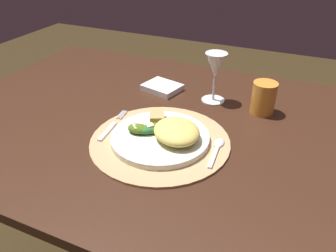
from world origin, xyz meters
TOP-DOWN VIEW (x-y plane):
  - dining_table at (0.00, 0.00)m, footprint 1.27×0.90m
  - placemat at (0.06, -0.10)m, footprint 0.36×0.36m
  - dinner_plate at (0.06, -0.10)m, footprint 0.25×0.25m
  - pasta_serving at (0.11, -0.10)m, footprint 0.17×0.17m
  - salad_greens at (0.02, -0.10)m, footprint 0.09×0.07m
  - bread_piece at (0.03, -0.04)m, footprint 0.06×0.07m
  - fork at (-0.08, -0.10)m, footprint 0.03×0.16m
  - spoon at (0.21, -0.07)m, footprint 0.03×0.13m
  - napkin at (-0.06, 0.19)m, footprint 0.14×0.12m
  - wine_glass at (0.12, 0.18)m, footprint 0.07×0.07m
  - amber_tumbler at (0.27, 0.17)m, footprint 0.07×0.07m

SIDE VIEW (x-z plane):
  - dining_table at x=0.00m, z-range 0.21..0.95m
  - placemat at x=0.06m, z-range 0.74..0.74m
  - fork at x=-0.08m, z-range 0.74..0.75m
  - spoon at x=0.21m, z-range 0.74..0.75m
  - napkin at x=-0.06m, z-range 0.74..0.76m
  - dinner_plate at x=0.06m, z-range 0.74..0.76m
  - salad_greens at x=0.02m, z-range 0.76..0.78m
  - bread_piece at x=0.03m, z-range 0.76..0.78m
  - pasta_serving at x=0.11m, z-range 0.76..0.80m
  - amber_tumbler at x=0.27m, z-range 0.74..0.83m
  - wine_glass at x=0.12m, z-range 0.77..0.93m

